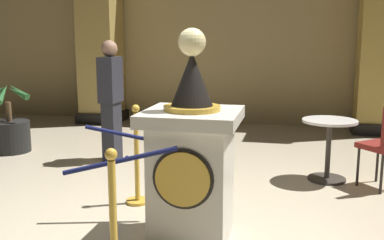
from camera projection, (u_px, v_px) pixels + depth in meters
The scene contains 10 objects.
ground_plane at pixel (157, 221), 4.15m from camera, with size 12.11×12.11×0.00m, color beige.
back_wall at pixel (233, 21), 8.74m from camera, with size 12.11×0.16×4.00m, color tan.
pedestal_clock at pixel (192, 160), 3.68m from camera, with size 0.77×0.77×1.75m.
stanchion_near at pixel (137, 169), 4.55m from camera, with size 0.24×0.24×1.02m.
velvet_rope at pixel (127, 147), 3.66m from camera, with size 1.03×1.05×0.22m.
column_left at pixel (100, 26), 8.86m from camera, with size 0.87×0.87×3.84m.
column_right at pixel (379, 24), 7.74m from camera, with size 0.73×0.73×3.84m.
potted_palm_left at pixel (10, 131), 6.64m from camera, with size 0.72×0.72×1.05m.
bystander_guest at pixel (111, 98), 6.08m from camera, with size 0.23×0.37×1.64m.
cafe_table at pixel (329, 142), 5.27m from camera, with size 0.63×0.63×0.73m.
Camera 1 is at (1.18, -3.75, 1.66)m, focal length 42.01 mm.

